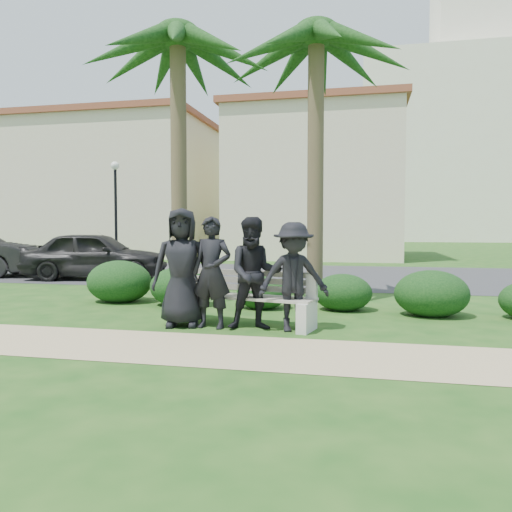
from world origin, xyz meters
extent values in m
plane|color=#194814|center=(0.00, 0.00, 0.00)|extent=(160.00, 160.00, 0.00)
cube|color=tan|center=(0.00, -1.80, 0.00)|extent=(30.00, 1.60, 0.01)
cube|color=#2D2D30|center=(0.00, 8.00, 0.00)|extent=(160.00, 8.00, 0.01)
cube|color=beige|center=(-12.00, 18.00, 3.50)|extent=(10.00, 8.00, 7.00)
cube|color=brown|center=(-12.00, 18.00, 7.15)|extent=(10.40, 8.40, 0.30)
cube|color=beige|center=(-1.00, 18.00, 3.50)|extent=(8.00, 8.00, 7.00)
cube|color=brown|center=(-1.00, 18.00, 7.15)|extent=(8.40, 8.40, 0.30)
cube|color=#F1E7CA|center=(14.00, 55.00, 10.00)|extent=(26.00, 18.00, 20.00)
cube|color=#F1E7CA|center=(14.00, 55.00, 26.00)|extent=(10.00, 10.00, 12.00)
cylinder|color=black|center=(-9.00, 12.00, 2.00)|extent=(0.12, 0.12, 4.00)
sphere|color=white|center=(-9.00, 12.00, 4.11)|extent=(0.36, 0.36, 0.36)
cube|color=gray|center=(-0.44, -0.28, 0.43)|extent=(2.35, 0.98, 0.04)
cube|color=gray|center=(-0.44, -0.05, 0.67)|extent=(2.25, 0.50, 0.27)
cube|color=beige|center=(-1.51, -0.28, 0.21)|extent=(0.26, 0.54, 0.42)
cube|color=beige|center=(0.63, -0.28, 0.21)|extent=(0.26, 0.54, 0.42)
imported|color=black|center=(-1.27, -0.51, 0.89)|extent=(0.97, 0.74, 1.78)
imported|color=black|center=(-0.79, -0.54, 0.82)|extent=(0.63, 0.44, 1.65)
imported|color=black|center=(-0.15, -0.51, 0.82)|extent=(0.93, 0.81, 1.64)
imported|color=black|center=(0.41, -0.50, 0.78)|extent=(1.14, 0.87, 1.56)
ellipsoid|color=black|center=(-3.39, 1.57, 0.43)|extent=(1.31, 1.08, 0.86)
ellipsoid|color=black|center=(-2.03, 1.38, 0.38)|extent=(1.17, 0.96, 0.76)
ellipsoid|color=black|center=(-0.43, 1.35, 0.31)|extent=(0.94, 0.77, 0.61)
ellipsoid|color=black|center=(1.03, 1.48, 0.34)|extent=(1.04, 0.86, 0.68)
ellipsoid|color=black|center=(2.51, 1.21, 0.40)|extent=(1.23, 1.01, 0.80)
cylinder|color=brown|center=(-2.27, 1.99, 2.65)|extent=(0.32, 0.32, 5.30)
cylinder|color=brown|center=(0.43, 2.40, 2.63)|extent=(0.32, 0.32, 5.27)
imported|color=black|center=(-6.15, 5.45, 0.69)|extent=(4.29, 2.42, 1.38)
camera|label=1|loc=(1.41, -7.54, 1.48)|focal=35.00mm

